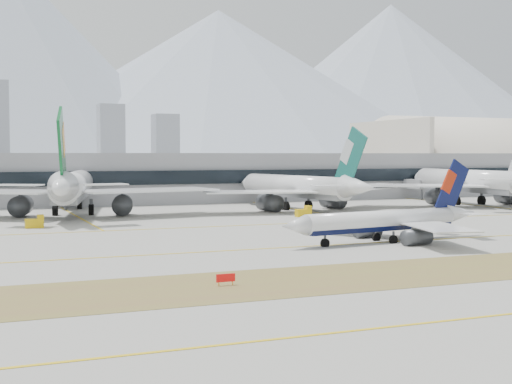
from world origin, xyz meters
name	(u,v)px	position (x,y,z in m)	size (l,w,h in m)	color
ground	(266,244)	(0.00, 0.00, 0.00)	(3000.00, 3000.00, 0.00)	gray
apron_markings	(497,312)	(0.00, -53.95, 0.02)	(360.00, 122.22, 0.06)	olive
taxiing_airliner	(388,222)	(20.12, -4.55, 3.36)	(41.42, 35.69, 13.94)	white
widebody_eva	(73,188)	(-21.29, 67.52, 6.55)	(67.49, 67.15, 24.65)	white
widebody_cathay	(300,188)	(36.48, 63.04, 5.71)	(59.45, 58.83, 21.48)	white
widebody_china_air	(472,183)	(90.34, 60.52, 6.43)	(67.49, 66.38, 24.18)	white
terminal	(121,177)	(0.00, 114.84, 7.50)	(280.00, 43.10, 15.00)	gray
hangar	(478,189)	(154.56, 135.00, 0.14)	(91.00, 60.00, 60.00)	beige
hold_sign_left	(226,278)	(-18.59, -32.00, 0.88)	(2.20, 0.15, 1.35)	red
gse_c	(304,212)	(28.21, 43.57, 1.05)	(3.55, 2.00, 2.60)	#DDAF0B
gse_b	(35,223)	(-32.27, 41.12, 1.05)	(3.55, 2.00, 2.60)	#DDAF0B
mountain_ridge	(4,71)	(33.00, 1404.14, 181.85)	(2830.00, 1120.00, 470.00)	#9EA8B7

